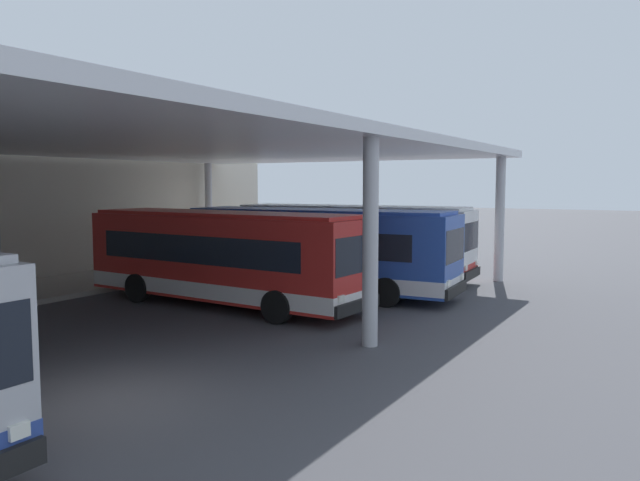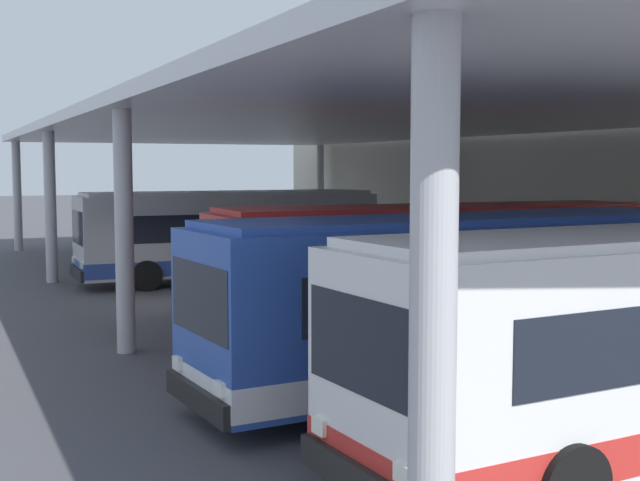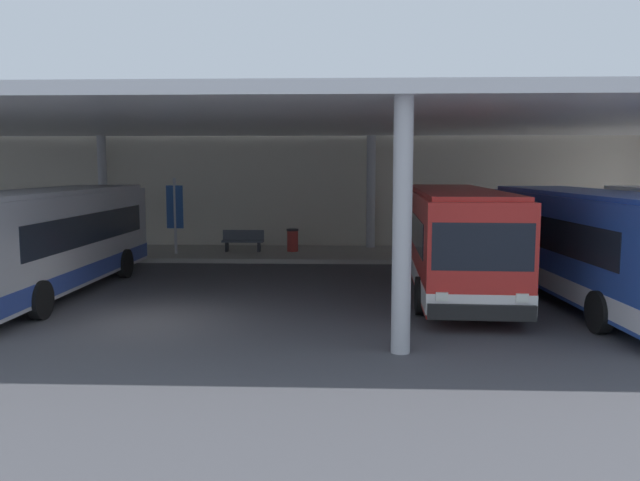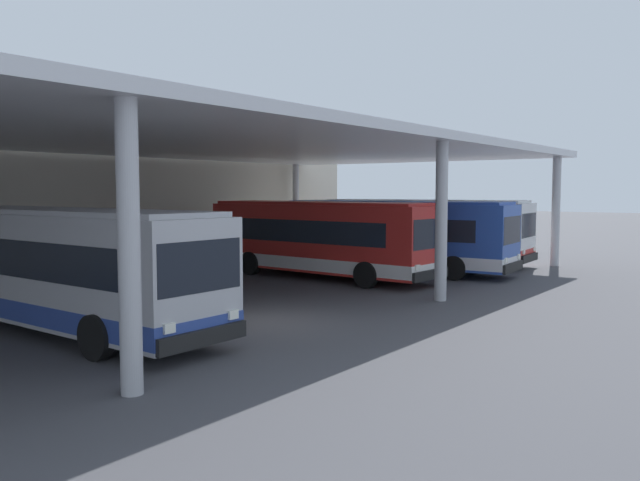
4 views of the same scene
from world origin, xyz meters
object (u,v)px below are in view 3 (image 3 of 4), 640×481
(bus_second_bay, at_px, (454,238))
(bench_waiting, at_px, (243,240))
(bus_nearest_bay, at_px, (50,240))
(trash_bin, at_px, (293,240))
(bus_middle_bay, at_px, (591,245))
(banner_sign, at_px, (175,211))

(bus_second_bay, height_order, bench_waiting, bus_second_bay)
(bus_second_bay, distance_m, bench_waiting, 11.01)
(bus_nearest_bay, xyz_separation_m, trash_bin, (6.63, 8.64, -0.98))
(bus_nearest_bay, xyz_separation_m, bus_middle_bay, (15.82, -0.73, 0.00))
(bus_second_bay, bearing_deg, banner_sign, 146.96)
(bench_waiting, bearing_deg, bus_middle_bay, -39.32)
(bench_waiting, bearing_deg, bus_nearest_bay, -117.60)
(bench_waiting, relative_size, trash_bin, 1.84)
(bench_waiting, xyz_separation_m, trash_bin, (2.15, 0.08, 0.01))
(bus_second_bay, xyz_separation_m, trash_bin, (-5.64, 7.80, -0.98))
(bus_middle_bay, height_order, banner_sign, banner_sign)
(bench_waiting, distance_m, banner_sign, 3.15)
(bus_second_bay, relative_size, bus_middle_bay, 1.00)
(bus_second_bay, distance_m, banner_sign, 12.54)
(trash_bin, bearing_deg, bus_nearest_bay, -127.49)
(bus_second_bay, relative_size, bench_waiting, 5.91)
(trash_bin, height_order, banner_sign, banner_sign)
(bus_nearest_bay, relative_size, bench_waiting, 5.86)
(bus_nearest_bay, height_order, bus_middle_bay, same)
(bus_nearest_bay, bearing_deg, bus_middle_bay, -2.65)
(bus_second_bay, relative_size, banner_sign, 3.32)
(banner_sign, bearing_deg, bus_middle_bay, -30.89)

